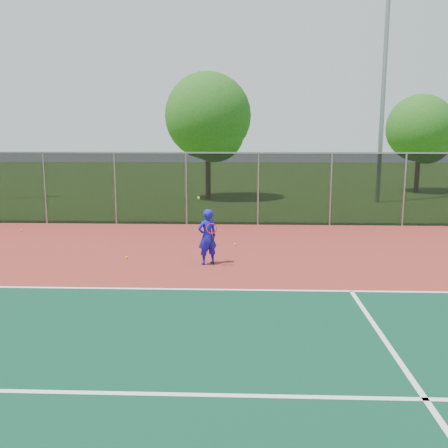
# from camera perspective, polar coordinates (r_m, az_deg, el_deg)

# --- Properties ---
(ground) EXTENTS (120.00, 120.00, 0.00)m
(ground) POSITION_cam_1_polar(r_m,az_deg,el_deg) (9.48, 5.99, -13.25)
(ground) COLOR #305718
(ground) RESTS_ON ground
(court_apron) EXTENTS (30.00, 20.00, 0.02)m
(court_apron) POSITION_cam_1_polar(r_m,az_deg,el_deg) (11.34, 5.33, -9.18)
(court_apron) COLOR maroon
(court_apron) RESTS_ON ground
(court_lines) EXTENTS (22.10, 13.05, 0.00)m
(court_lines) POSITION_cam_1_polar(r_m,az_deg,el_deg) (8.19, 21.74, -17.70)
(court_lines) COLOR white
(court_lines) RESTS_ON court_apron
(fence_back) EXTENTS (30.00, 0.06, 3.03)m
(fence_back) POSITION_cam_1_polar(r_m,az_deg,el_deg) (20.81, 3.93, 4.11)
(fence_back) COLOR black
(fence_back) RESTS_ON court_apron
(tennis_player) EXTENTS (0.71, 0.73, 1.98)m
(tennis_player) POSITION_cam_1_polar(r_m,az_deg,el_deg) (14.47, -1.92, -1.47)
(tennis_player) COLOR #1713B7
(tennis_player) RESTS_ON court_apron
(practice_ball_1) EXTENTS (0.07, 0.07, 0.07)m
(practice_ball_1) POSITION_cam_1_polar(r_m,az_deg,el_deg) (17.09, 1.25, -2.33)
(practice_ball_1) COLOR yellow
(practice_ball_1) RESTS_ON court_apron
(practice_ball_3) EXTENTS (0.07, 0.07, 0.07)m
(practice_ball_3) POSITION_cam_1_polar(r_m,az_deg,el_deg) (15.58, -11.08, -3.76)
(practice_ball_3) COLOR yellow
(practice_ball_3) RESTS_ON court_apron
(practice_ball_4) EXTENTS (0.07, 0.07, 0.07)m
(practice_ball_4) POSITION_cam_1_polar(r_m,az_deg,el_deg) (21.11, -22.17, -0.68)
(practice_ball_4) COLOR yellow
(practice_ball_4) RESTS_ON court_apron
(floodlight_n) EXTENTS (0.90, 0.40, 13.07)m
(floodlight_n) POSITION_cam_1_polar(r_m,az_deg,el_deg) (29.30, 17.88, 16.71)
(floodlight_n) COLOR gray
(floodlight_n) RESTS_ON ground
(tree_back_left) EXTENTS (4.97, 4.97, 7.30)m
(tree_back_left) POSITION_cam_1_polar(r_m,az_deg,el_deg) (29.24, -1.68, 11.81)
(tree_back_left) COLOR #3B2615
(tree_back_left) RESTS_ON ground
(tree_back_mid) EXTENTS (4.30, 4.30, 6.31)m
(tree_back_mid) POSITION_cam_1_polar(r_m,az_deg,el_deg) (34.99, 21.68, 9.82)
(tree_back_mid) COLOR #3B2615
(tree_back_mid) RESTS_ON ground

